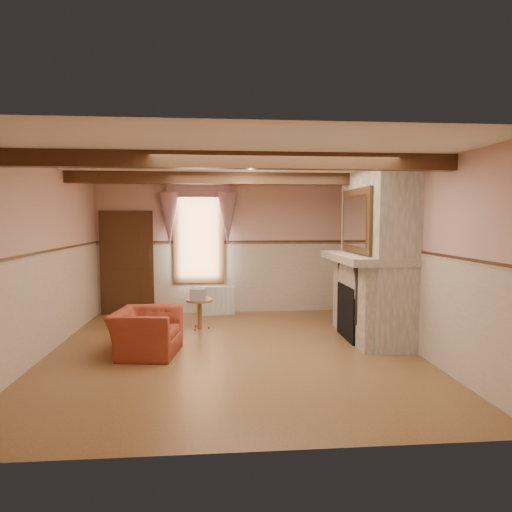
{
  "coord_description": "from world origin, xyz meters",
  "views": [
    {
      "loc": [
        -0.23,
        -6.75,
        1.99
      ],
      "look_at": [
        0.43,
        0.8,
        1.38
      ],
      "focal_mm": 32.0,
      "sensor_mm": 36.0,
      "label": 1
    }
  ],
  "objects": [
    {
      "name": "mantel_clock",
      "position": [
        2.24,
        1.36,
        1.52
      ],
      "size": [
        0.14,
        0.24,
        0.2
      ],
      "primitive_type": "cube",
      "color": "black",
      "rests_on": "mantel"
    },
    {
      "name": "fireplace",
      "position": [
        2.42,
        0.6,
        1.4
      ],
      "size": [
        0.85,
        2.0,
        2.8
      ],
      "primitive_type": "cube",
      "color": "gray",
      "rests_on": "floor"
    },
    {
      "name": "mantel",
      "position": [
        2.24,
        0.6,
        1.36
      ],
      "size": [
        1.05,
        2.05,
        0.12
      ],
      "primitive_type": "cube",
      "color": "gray",
      "rests_on": "fireplace"
    },
    {
      "name": "wall_front",
      "position": [
        0.0,
        -3.0,
        1.4
      ],
      "size": [
        5.5,
        0.02,
        2.8
      ],
      "primitive_type": "cube",
      "color": "tan",
      "rests_on": "floor"
    },
    {
      "name": "bowl",
      "position": [
        2.24,
        0.6,
        1.47
      ],
      "size": [
        0.39,
        0.39,
        0.09
      ],
      "primitive_type": "imported",
      "color": "brown",
      "rests_on": "mantel"
    },
    {
      "name": "overmantel_mirror",
      "position": [
        2.06,
        0.6,
        1.97
      ],
      "size": [
        0.06,
        1.44,
        1.04
      ],
      "primitive_type": "cube",
      "color": "silver",
      "rests_on": "fireplace"
    },
    {
      "name": "radiator",
      "position": [
        -0.21,
        2.7,
        0.3
      ],
      "size": [
        0.71,
        0.24,
        0.6
      ],
      "primitive_type": "cube",
      "rotation": [
        0.0,
        0.0,
        0.08
      ],
      "color": "silver",
      "rests_on": "floor"
    },
    {
      "name": "candle_red",
      "position": [
        2.24,
        0.22,
        1.5
      ],
      "size": [
        0.06,
        0.06,
        0.16
      ],
      "primitive_type": "cylinder",
      "color": "#A32114",
      "rests_on": "mantel"
    },
    {
      "name": "ceiling_beam_back",
      "position": [
        0.0,
        1.2,
        2.7
      ],
      "size": [
        5.5,
        0.18,
        0.2
      ],
      "primitive_type": "cube",
      "color": "black",
      "rests_on": "ceiling"
    },
    {
      "name": "window_drapes",
      "position": [
        -0.6,
        2.88,
        2.25
      ],
      "size": [
        1.3,
        0.14,
        1.4
      ],
      "primitive_type": "cube",
      "color": "gray",
      "rests_on": "wall_back"
    },
    {
      "name": "chair_rail",
      "position": [
        0.0,
        0.0,
        1.5
      ],
      "size": [
        5.5,
        6.0,
        0.08
      ],
      "primitive_type": null,
      "color": "black",
      "rests_on": "wainscot"
    },
    {
      "name": "ceiling",
      "position": [
        0.0,
        0.0,
        2.8
      ],
      "size": [
        5.5,
        6.0,
        0.01
      ],
      "primitive_type": "cube",
      "color": "silver",
      "rests_on": "wall_back"
    },
    {
      "name": "jar_yellow",
      "position": [
        2.24,
        0.29,
        1.48
      ],
      "size": [
        0.06,
        0.06,
        0.12
      ],
      "primitive_type": "cylinder",
      "color": "gold",
      "rests_on": "mantel"
    },
    {
      "name": "wall_right",
      "position": [
        2.75,
        0.0,
        1.4
      ],
      "size": [
        0.02,
        6.0,
        2.8
      ],
      "primitive_type": "cube",
      "color": "tan",
      "rests_on": "floor"
    },
    {
      "name": "window",
      "position": [
        -0.6,
        2.97,
        1.65
      ],
      "size": [
        1.06,
        0.08,
        2.02
      ],
      "primitive_type": "cube",
      "color": "white",
      "rests_on": "wall_back"
    },
    {
      "name": "wall_left",
      "position": [
        -2.75,
        0.0,
        1.4
      ],
      "size": [
        0.02,
        6.0,
        2.8
      ],
      "primitive_type": "cube",
      "color": "tan",
      "rests_on": "floor"
    },
    {
      "name": "floor",
      "position": [
        0.0,
        0.0,
        0.0
      ],
      "size": [
        5.5,
        6.0,
        0.01
      ],
      "primitive_type": "cube",
      "color": "brown",
      "rests_on": "ground"
    },
    {
      "name": "ceiling_beam_front",
      "position": [
        0.0,
        -1.2,
        2.7
      ],
      "size": [
        5.5,
        0.18,
        0.2
      ],
      "primitive_type": "cube",
      "color": "black",
      "rests_on": "ceiling"
    },
    {
      "name": "book_stack",
      "position": [
        -0.57,
        1.47,
        0.65
      ],
      "size": [
        0.28,
        0.34,
        0.2
      ],
      "primitive_type": "cube",
      "rotation": [
        0.0,
        0.0,
        -0.07
      ],
      "color": "#B7AD8C",
      "rests_on": "side_table"
    },
    {
      "name": "side_table",
      "position": [
        -0.54,
        1.47,
        0.28
      ],
      "size": [
        0.58,
        0.58,
        0.55
      ],
      "primitive_type": "cylinder",
      "rotation": [
        0.0,
        0.0,
        0.23
      ],
      "color": "brown",
      "rests_on": "floor"
    },
    {
      "name": "wall_back",
      "position": [
        0.0,
        3.0,
        1.4
      ],
      "size": [
        5.5,
        0.02,
        2.8
      ],
      "primitive_type": "cube",
      "color": "tan",
      "rests_on": "floor"
    },
    {
      "name": "door",
      "position": [
        -2.1,
        2.94,
        1.05
      ],
      "size": [
        1.1,
        0.1,
        2.1
      ],
      "primitive_type": "cube",
      "color": "black",
      "rests_on": "floor"
    },
    {
      "name": "wainscot",
      "position": [
        0.0,
        0.0,
        0.75
      ],
      "size": [
        5.5,
        6.0,
        1.5
      ],
      "primitive_type": null,
      "color": "beige",
      "rests_on": "floor"
    },
    {
      "name": "armchair",
      "position": [
        -1.27,
        -0.03,
        0.33
      ],
      "size": [
        1.02,
        1.13,
        0.66
      ],
      "primitive_type": "imported",
      "rotation": [
        0.0,
        0.0,
        1.44
      ],
      "color": "maroon",
      "rests_on": "floor"
    },
    {
      "name": "oil_lamp",
      "position": [
        2.24,
        1.03,
        1.56
      ],
      "size": [
        0.11,
        0.11,
        0.28
      ],
      "primitive_type": "cylinder",
      "color": "gold",
      "rests_on": "mantel"
    },
    {
      "name": "firebox",
      "position": [
        2.0,
        0.6,
        0.45
      ],
      "size": [
        0.2,
        0.95,
        0.9
      ],
      "primitive_type": "cube",
      "color": "black",
      "rests_on": "floor"
    }
  ]
}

